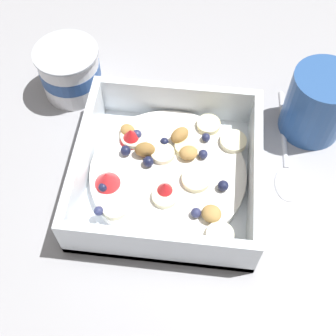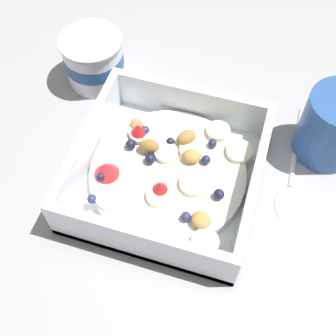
% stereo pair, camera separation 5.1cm
% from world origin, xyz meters
% --- Properties ---
extents(ground_plane, '(2.40, 2.40, 0.00)m').
position_xyz_m(ground_plane, '(0.00, 0.00, 0.00)').
color(ground_plane, '#9E9EA3').
extents(fruit_bowl, '(0.21, 0.21, 0.06)m').
position_xyz_m(fruit_bowl, '(-0.01, 0.02, 0.02)').
color(fruit_bowl, white).
rests_on(fruit_bowl, ground).
extents(spoon, '(0.03, 0.17, 0.01)m').
position_xyz_m(spoon, '(0.14, 0.05, 0.00)').
color(spoon, silver).
rests_on(spoon, ground).
extents(yogurt_cup, '(0.09, 0.09, 0.07)m').
position_xyz_m(yogurt_cup, '(-0.16, 0.15, 0.04)').
color(yogurt_cup, white).
rests_on(yogurt_cup, ground).
extents(coffee_mug, '(0.11, 0.08, 0.09)m').
position_xyz_m(coffee_mug, '(0.17, 0.12, 0.05)').
color(coffee_mug, '#2D5699').
rests_on(coffee_mug, ground).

